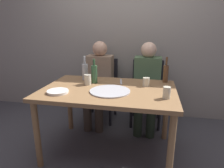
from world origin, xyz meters
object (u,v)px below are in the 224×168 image
tumbler_far (88,80)px  wine_glass (146,82)px  pizza_tray (110,91)px  dining_table (109,96)px  tumbler_near (167,93)px  water_bottle (166,73)px  beer_bottle (94,74)px  plate_stack (58,92)px  wine_bottle (85,71)px  chair_left (102,85)px  table_knife (121,82)px  chair_right (147,88)px  guest_in_beanie (147,82)px  guest_in_sweater (99,79)px

tumbler_far → wine_glass: tumbler_far is taller
pizza_tray → dining_table: bearing=110.2°
tumbler_near → water_bottle: bearing=88.5°
beer_bottle → dining_table: bearing=-40.6°
beer_bottle → water_bottle: bearing=14.0°
dining_table → plate_stack: 0.52m
wine_bottle → water_bottle: water_bottle is taller
water_bottle → chair_left: 1.07m
beer_bottle → tumbler_near: beer_bottle is taller
wine_bottle → tumbler_far: wine_bottle is taller
water_bottle → table_knife: bearing=-169.2°
tumbler_near → table_knife: bearing=137.0°
tumbler_far → plate_stack: bearing=-121.8°
table_knife → chair_right: size_ratio=0.24×
beer_bottle → pizza_tray: bearing=-48.4°
tumbler_near → wine_glass: 0.40m
tumbler_far → chair_right: bearing=50.5°
pizza_tray → chair_left: (-0.34, 0.95, -0.24)m
plate_stack → table_knife: (0.54, 0.51, -0.01)m
table_knife → guest_in_beanie: guest_in_beanie is taller
table_knife → water_bottle: bearing=89.9°
chair_right → guest_in_sweater: (-0.68, -0.15, 0.13)m
plate_stack → chair_left: (0.16, 1.09, -0.25)m
wine_bottle → tumbler_far: size_ratio=2.47×
chair_left → chair_right: bearing=-180.0°
table_knife → guest_in_sweater: 0.59m
dining_table → chair_right: size_ratio=1.53×
pizza_tray → chair_left: 1.04m
pizza_tray → water_bottle: (0.55, 0.47, 0.10)m
wine_bottle → chair_left: size_ratio=0.32×
beer_bottle → chair_left: size_ratio=0.31×
pizza_tray → wine_glass: wine_glass is taller
tumbler_near → tumbler_far: size_ratio=0.95×
table_knife → guest_in_beanie: 0.52m
wine_bottle → guest_in_sweater: bearing=83.2°
wine_bottle → beer_bottle: (0.15, -0.11, 0.00)m
table_knife → guest_in_sweater: (-0.39, 0.43, -0.11)m
beer_bottle → water_bottle: water_bottle is taller
pizza_tray → guest_in_sweater: 0.87m
tumbler_near → chair_right: size_ratio=0.12×
wine_bottle → chair_left: 0.67m
water_bottle → plate_stack: 1.21m
tumbler_far → guest_in_sweater: bearing=94.2°
pizza_tray → tumbler_far: bearing=147.8°
guest_in_beanie → wine_bottle: bearing=30.1°
chair_right → wine_glass: bearing=90.4°
chair_right → guest_in_beanie: (0.00, -0.15, 0.13)m
dining_table → beer_bottle: beer_bottle is taller
chair_right → guest_in_sweater: size_ratio=0.77×
water_bottle → tumbler_far: (-0.85, -0.29, -0.05)m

